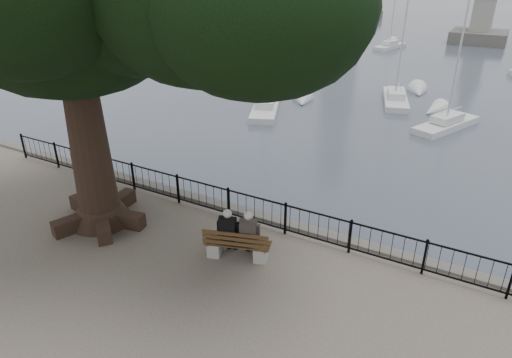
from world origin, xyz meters
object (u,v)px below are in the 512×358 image
Objects in this scene: bench at (237,247)px; lion_monument at (481,23)px; person_right at (250,236)px; person_left at (229,233)px.

bench is 0.22× the size of lion_monument.
lion_monument is (1.34, 48.99, 0.41)m from person_right.
person_right is at bearing 17.45° from person_left.
lion_monument reaches higher than person_right.
lion_monument is at bearing 87.81° from person_left.
person_left is at bearing -162.55° from person_right.
person_left is 0.57m from person_right.
person_right is at bearing 35.20° from bench.
bench is at bearing -144.80° from person_right.
person_right is at bearing -91.56° from lion_monument.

